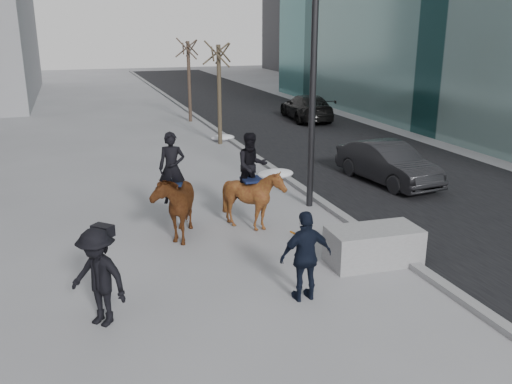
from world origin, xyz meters
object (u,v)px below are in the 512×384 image
object	(u,v)px
planter	(373,246)
mounted_left	(174,199)
car_near	(388,163)
mounted_right	(253,191)

from	to	relation	value
planter	mounted_left	size ratio (longest dim) A/B	0.77
car_near	mounted_right	bearing A→B (deg)	-161.75
car_near	mounted_right	xyz separation A→B (m)	(-5.52, -2.60, 0.32)
planter	mounted_left	bearing A→B (deg)	141.57
car_near	planter	bearing A→B (deg)	-131.27
mounted_left	mounted_right	bearing A→B (deg)	-4.73
planter	mounted_right	world-z (taller)	mounted_right
car_near	mounted_left	bearing A→B (deg)	-168.95
mounted_left	planter	bearing A→B (deg)	-38.43
planter	mounted_left	world-z (taller)	mounted_left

